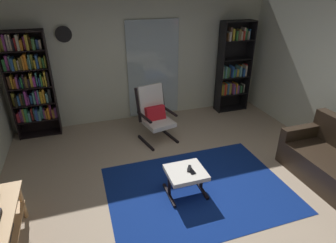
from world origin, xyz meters
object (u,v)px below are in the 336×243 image
(bookshelf_near_sofa, at_px, (233,67))
(tv_remote, at_px, (189,168))
(ottoman, at_px, (186,175))
(wall_clock, at_px, (64,34))
(bookshelf_near_tv, at_px, (30,83))
(cell_phone, at_px, (192,171))
(lounge_armchair, at_px, (155,112))

(bookshelf_near_sofa, xyz_separation_m, tv_remote, (-2.02, -2.43, -0.61))
(tv_remote, bearing_deg, bookshelf_near_sofa, 79.75)
(ottoman, relative_size, wall_clock, 1.80)
(bookshelf_near_tv, height_order, cell_phone, bookshelf_near_tv)
(bookshelf_near_tv, height_order, bookshelf_near_sofa, bookshelf_near_sofa)
(bookshelf_near_tv, relative_size, lounge_armchair, 1.93)
(bookshelf_near_tv, distance_m, bookshelf_near_sofa, 4.15)
(bookshelf_near_sofa, xyz_separation_m, lounge_armchair, (-2.05, -0.80, -0.47))
(bookshelf_near_tv, bearing_deg, cell_phone, -50.27)
(wall_clock, bearing_deg, bookshelf_near_tv, -169.36)
(bookshelf_near_tv, bearing_deg, lounge_armchair, -22.49)
(bookshelf_near_sofa, relative_size, ottoman, 3.81)
(bookshelf_near_tv, xyz_separation_m, bookshelf_near_sofa, (4.15, -0.07, -0.05))
(lounge_armchair, distance_m, ottoman, 1.67)
(cell_phone, bearing_deg, wall_clock, 112.97)
(bookshelf_near_tv, bearing_deg, bookshelf_near_sofa, -0.97)
(bookshelf_near_sofa, xyz_separation_m, cell_phone, (-2.01, -2.50, -0.61))
(ottoman, xyz_separation_m, cell_phone, (0.06, -0.04, 0.07))
(wall_clock, bearing_deg, tv_remote, -61.73)
(lounge_armchair, bearing_deg, bookshelf_near_tv, 157.51)
(ottoman, height_order, cell_phone, cell_phone)
(bookshelf_near_tv, height_order, ottoman, bookshelf_near_tv)
(bookshelf_near_sofa, distance_m, lounge_armchair, 2.25)
(lounge_armchair, distance_m, tv_remote, 1.64)
(bookshelf_near_tv, distance_m, lounge_armchair, 2.33)
(lounge_armchair, bearing_deg, ottoman, -91.07)
(bookshelf_near_sofa, height_order, cell_phone, bookshelf_near_sofa)
(bookshelf_near_sofa, bearing_deg, ottoman, -130.25)
(bookshelf_near_tv, bearing_deg, tv_remote, -49.68)
(bookshelf_near_sofa, xyz_separation_m, wall_clock, (-3.44, 0.20, 0.85))
(lounge_armchair, relative_size, wall_clock, 3.53)
(ottoman, xyz_separation_m, tv_remote, (0.05, 0.02, 0.08))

